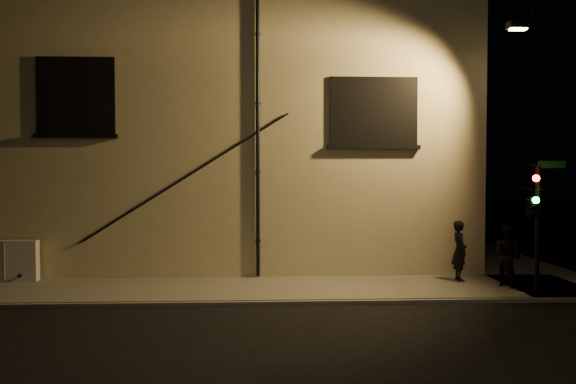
{
  "coord_description": "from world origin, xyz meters",
  "views": [
    {
      "loc": [
        -1.69,
        -13.44,
        3.21
      ],
      "look_at": [
        -0.97,
        1.8,
        2.66
      ],
      "focal_mm": 35.0,
      "sensor_mm": 36.0,
      "label": 1
    }
  ],
  "objects": [
    {
      "name": "ground",
      "position": [
        0.0,
        0.0,
        0.0
      ],
      "size": [
        90.0,
        90.0,
        0.0
      ],
      "primitive_type": "plane",
      "color": "black"
    },
    {
      "name": "sidewalk",
      "position": [
        1.22,
        4.39,
        0.06
      ],
      "size": [
        21.0,
        16.0,
        0.12
      ],
      "color": "#65635B",
      "rests_on": "ground"
    },
    {
      "name": "building",
      "position": [
        -3.0,
        8.99,
        4.4
      ],
      "size": [
        16.2,
        12.23,
        8.8
      ],
      "color": "#C5B98D",
      "rests_on": "ground"
    },
    {
      "name": "utility_cabinet",
      "position": [
        -8.92,
        2.7,
        0.7
      ],
      "size": [
        1.75,
        0.29,
        1.15
      ],
      "primitive_type": "cube",
      "color": "silver",
      "rests_on": "sidewalk"
    },
    {
      "name": "pedestrian_a",
      "position": [
        3.93,
        2.18,
        0.97
      ],
      "size": [
        0.42,
        0.63,
        1.71
      ],
      "primitive_type": "imported",
      "rotation": [
        0.0,
        0.0,
        1.55
      ],
      "color": "black",
      "rests_on": "sidewalk"
    },
    {
      "name": "pedestrian_b",
      "position": [
        4.94,
        1.33,
        0.96
      ],
      "size": [
        0.94,
        1.02,
        1.68
      ],
      "primitive_type": "imported",
      "rotation": [
        0.0,
        0.0,
        2.05
      ],
      "color": "black",
      "rests_on": "sidewalk"
    },
    {
      "name": "traffic_signal",
      "position": [
        5.04,
        0.19,
        2.38
      ],
      "size": [
        1.24,
        1.98,
        3.37
      ],
      "color": "black",
      "rests_on": "sidewalk"
    }
  ]
}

